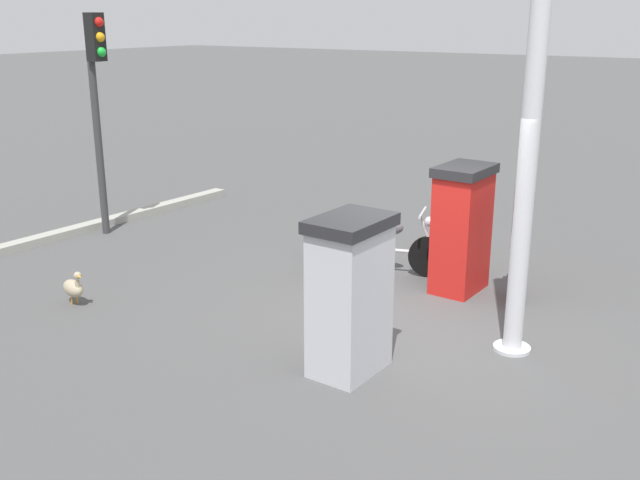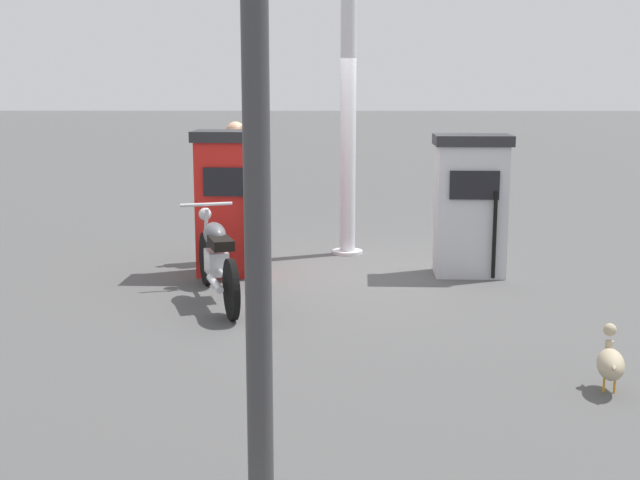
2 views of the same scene
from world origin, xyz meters
name	(u,v)px [view 2 (image 2 of 2)]	position (x,y,z in m)	size (l,w,h in m)	color
ground_plane	(350,273)	(0.00, 0.00, 0.00)	(120.00, 120.00, 0.00)	#4C4C4C
fuel_pump_near	(231,202)	(0.06, -1.37, 0.84)	(0.65, 0.85, 1.66)	red
fuel_pump_far	(470,205)	(0.06, 1.37, 0.82)	(0.67, 0.88, 1.62)	silver
motorcycle_near_pump	(216,257)	(1.26, -1.39, 0.45)	(1.97, 0.80, 0.93)	black
attendant_person	(236,181)	(-0.72, -1.40, 1.00)	(0.33, 0.56, 1.73)	#1E1E2D
wandering_duck	(611,362)	(3.84, 1.78, 0.22)	(0.47, 0.26, 0.47)	tan
roadside_traffic_light	(256,31)	(5.90, -0.56, 2.41)	(0.38, 0.25, 3.51)	#38383A
canopy_support_pole	(348,93)	(-1.17, -0.01, 2.07)	(0.40, 0.40, 4.28)	silver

